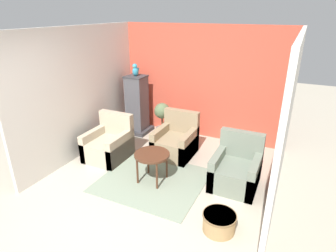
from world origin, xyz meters
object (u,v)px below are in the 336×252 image
object	(u,v)px
coffee_table	(152,157)
armchair_right	(236,170)
wicker_basket	(219,222)
armchair_left	(109,145)
parrot	(136,70)
armchair_middle	(176,142)
birdcage	(137,106)
potted_plant	(162,117)

from	to	relation	value
coffee_table	armchair_right	size ratio (longest dim) A/B	0.69
armchair_right	wicker_basket	xyz separation A→B (m)	(0.05, -1.17, -0.13)
armchair_right	armchair_left	bearing A→B (deg)	-176.82
armchair_right	parrot	size ratio (longest dim) A/B	3.05
wicker_basket	armchair_middle	bearing A→B (deg)	129.17
armchair_left	armchair_right	distance (m)	2.48
birdcage	wicker_basket	distance (m)	3.65
armchair_right	potted_plant	world-z (taller)	armchair_right
parrot	birdcage	bearing A→B (deg)	-90.00
parrot	potted_plant	distance (m)	1.20
coffee_table	armchair_left	xyz separation A→B (m)	(-1.17, 0.37, -0.19)
coffee_table	birdcage	xyz separation A→B (m)	(-1.34, 1.74, 0.18)
parrot	armchair_middle	bearing A→B (deg)	-27.84
coffee_table	armchair_left	size ratio (longest dim) A/B	0.69
armchair_right	parrot	world-z (taller)	parrot
armchair_middle	potted_plant	bearing A→B (deg)	133.76
coffee_table	birdcage	size ratio (longest dim) A/B	0.44
armchair_middle	potted_plant	distance (m)	0.95
parrot	wicker_basket	bearing A→B (deg)	-41.64
armchair_left	armchair_middle	distance (m)	1.32
armchair_left	parrot	world-z (taller)	parrot
potted_plant	wicker_basket	bearing A→B (deg)	-49.47
birdcage	potted_plant	world-z (taller)	birdcage
armchair_middle	potted_plant	world-z (taller)	armchair_middle
parrot	potted_plant	world-z (taller)	parrot
coffee_table	parrot	distance (m)	2.42
armchair_middle	parrot	bearing A→B (deg)	152.16
armchair_left	potted_plant	bearing A→B (deg)	69.93
armchair_middle	birdcage	size ratio (longest dim) A/B	0.63
armchair_left	potted_plant	xyz separation A→B (m)	(0.49, 1.35, 0.22)
armchair_middle	parrot	distance (m)	1.91
potted_plant	wicker_basket	xyz separation A→B (m)	(2.04, -2.38, -0.35)
armchair_right	parrot	distance (m)	3.16
armchair_right	wicker_basket	distance (m)	1.18
coffee_table	potted_plant	distance (m)	1.85
birdcage	potted_plant	xyz separation A→B (m)	(0.66, -0.02, -0.15)
coffee_table	armchair_left	world-z (taller)	armchair_left
armchair_right	wicker_basket	size ratio (longest dim) A/B	1.90
birdcage	armchair_right	bearing A→B (deg)	-24.95
wicker_basket	birdcage	bearing A→B (deg)	138.39
armchair_right	coffee_table	bearing A→B (deg)	-158.80
coffee_table	armchair_middle	xyz separation A→B (m)	(-0.03, 1.05, -0.19)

